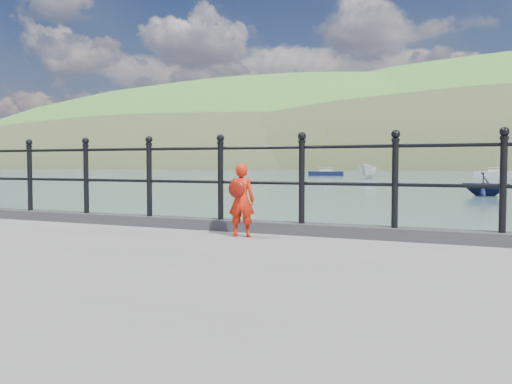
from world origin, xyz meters
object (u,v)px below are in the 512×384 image
at_px(launch_white, 368,171).
at_px(sailboat_deep, 497,174).
at_px(child, 241,199).
at_px(railing, 260,172).
at_px(sailboat_left, 326,174).
at_px(launch_navy, 485,184).

relative_size(launch_white, sailboat_deep, 0.49).
xyz_separation_m(child, launch_white, (-12.14, 62.62, -0.53)).
bearing_deg(railing, sailboat_left, 106.10).
relative_size(launch_navy, sailboat_deep, 0.27).
distance_m(railing, child, 0.62).
relative_size(child, launch_white, 0.19).
height_order(launch_navy, sailboat_deep, sailboat_deep).
xyz_separation_m(child, sailboat_left, (-22.16, 77.43, -1.14)).
distance_m(launch_white, sailboat_deep, 29.53).
height_order(launch_navy, sailboat_left, sailboat_left).
xyz_separation_m(child, launch_navy, (2.31, 28.94, -0.75)).
bearing_deg(child, railing, -106.60).
distance_m(launch_white, launch_navy, 36.65).
bearing_deg(launch_white, launch_navy, -66.83).
xyz_separation_m(launch_white, launch_navy, (14.45, -33.68, -0.22)).
bearing_deg(launch_white, sailboat_left, 124.03).
distance_m(child, sailboat_deep, 88.07).
bearing_deg(launch_navy, child, -170.86).
bearing_deg(sailboat_left, child, -84.16).
xyz_separation_m(railing, launch_white, (-12.18, 62.10, -0.88)).
bearing_deg(sailboat_deep, railing, -68.74).
height_order(child, launch_white, child).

